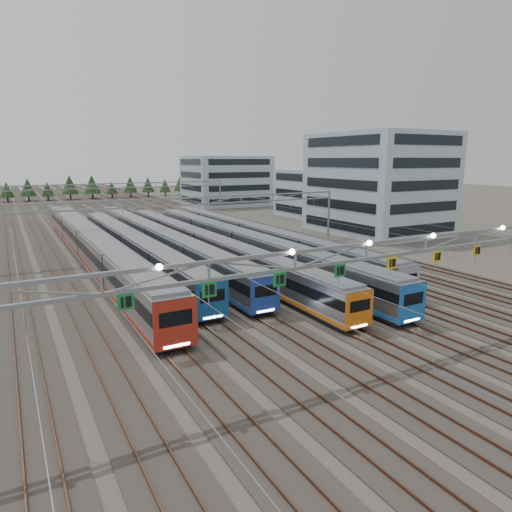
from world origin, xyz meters
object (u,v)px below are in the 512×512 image
train_e (241,244)px  depot_bldg_south (378,183)px  train_d (203,245)px  gantry_near (367,255)px  train_f (247,234)px  depot_bldg_north (226,181)px  depot_bldg_mid (317,193)px  train_c (155,239)px  gantry_mid (171,209)px  train_b (132,247)px  gantry_far (107,190)px  train_a (90,244)px

train_e → depot_bldg_south: 34.63m
train_d → gantry_near: bearing=-93.9°
train_e → gantry_near: 32.59m
train_f → depot_bldg_north: (25.52, 61.52, 4.96)m
depot_bldg_north → depot_bldg_mid: bearing=-78.1°
train_c → gantry_mid: bearing=-16.2°
train_b → gantry_far: (6.75, 49.15, 4.26)m
gantry_near → train_e: bearing=77.8°
depot_bldg_mid → train_f: bearing=-140.4°
train_f → depot_bldg_south: depot_bldg_south is taller
train_e → depot_bldg_mid: 50.55m
gantry_mid → depot_bldg_south: (39.43, 0.58, 2.52)m
train_c → depot_bldg_south: size_ratio=2.86×
train_a → depot_bldg_mid: depot_bldg_mid is taller
gantry_mid → train_b: bearing=-148.4°
gantry_far → depot_bldg_north: size_ratio=2.56×
train_b → train_f: (18.00, 2.42, -0.06)m
train_e → gantry_mid: (-6.75, 8.64, 4.28)m
train_b → train_d: train_b is taller
train_a → gantry_mid: 11.97m
train_b → train_e: size_ratio=0.87×
train_e → depot_bldg_south: depot_bldg_south is taller
depot_bldg_mid → gantry_mid: bearing=-150.0°
train_a → train_b: size_ratio=1.31×
train_c → depot_bldg_north: depot_bldg_north is taller
gantry_mid → depot_bldg_north: 70.20m
train_a → train_f: (22.50, -1.47, -0.25)m
gantry_mid → depot_bldg_south: size_ratio=2.56×
gantry_near → train_c: bearing=93.1°
depot_bldg_south → depot_bldg_north: depot_bldg_south is taller
train_a → gantry_mid: (11.25, 0.26, 4.08)m
train_c → train_d: bearing=-56.6°
train_e → train_f: 8.24m
train_c → train_e: 12.94m
train_e → gantry_mid: 11.77m
train_f → depot_bldg_mid: 42.65m
depot_bldg_south → train_c: bearing=179.9°
train_d → gantry_far: 51.42m
train_d → gantry_near: 34.39m
gantry_mid → depot_bldg_mid: (44.00, 25.37, -0.96)m
depot_bldg_south → depot_bldg_mid: (4.57, 24.79, -3.48)m
gantry_mid → train_f: bearing=-8.8°
train_e → gantry_mid: bearing=128.0°
train_b → gantry_mid: bearing=31.6°
train_a → gantry_far: 46.82m
train_c → gantry_near: (2.20, -40.77, 4.99)m
depot_bldg_north → train_d: bearing=-117.6°
gantry_far → depot_bldg_north: depot_bldg_north is taller
train_d → depot_bldg_south: (37.18, 6.76, 6.92)m
train_c → gantry_far: size_ratio=1.12×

